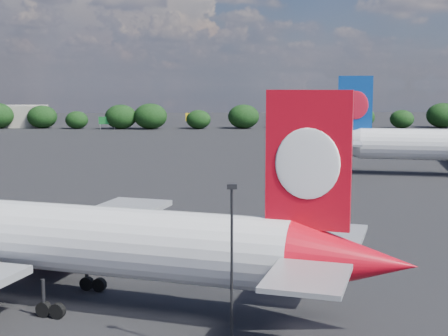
{
  "coord_description": "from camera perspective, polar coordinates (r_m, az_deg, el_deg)",
  "views": [
    {
      "loc": [
        13.44,
        -45.6,
        15.72
      ],
      "look_at": [
        16.0,
        12.0,
        8.0
      ],
      "focal_mm": 50.0,
      "sensor_mm": 36.0,
      "label": 1
    }
  ],
  "objects": [
    {
      "name": "highway_sign",
      "position": [
        224.17,
        -10.63,
        4.28
      ],
      "size": [
        6.0,
        0.3,
        4.5
      ],
      "color": "#125E23",
      "rests_on": "ground"
    },
    {
      "name": "qantas_airliner",
      "position": [
        46.53,
        -14.66,
        -6.34
      ],
      "size": [
        45.87,
        44.08,
        15.41
      ],
      "color": "silver",
      "rests_on": "ground"
    },
    {
      "name": "horizon_treeline",
      "position": [
        225.48,
        -3.61,
        4.67
      ],
      "size": [
        207.26,
        15.52,
        9.29
      ],
      "color": "black",
      "rests_on": "ground"
    },
    {
      "name": "ground",
      "position": [
        107.61,
        -9.69,
        -0.88
      ],
      "size": [
        500.0,
        500.0,
        0.0
      ],
      "primitive_type": "plane",
      "color": "black",
      "rests_on": "ground"
    },
    {
      "name": "billboard_yellow",
      "position": [
        227.91,
        -2.91,
        4.64
      ],
      "size": [
        5.0,
        0.3,
        5.5
      ],
      "color": "gold",
      "rests_on": "ground"
    },
    {
      "name": "apron_lamp_post",
      "position": [
        35.6,
        0.71,
        -8.62
      ],
      "size": [
        0.55,
        0.3,
        10.25
      ],
      "color": "black",
      "rests_on": "ground"
    }
  ]
}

